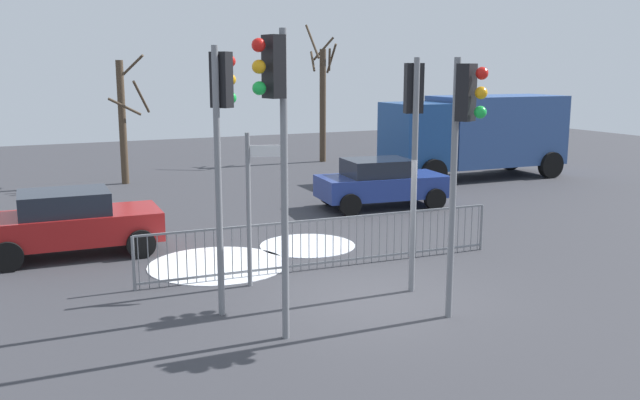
# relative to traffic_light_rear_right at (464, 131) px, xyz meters

# --- Properties ---
(ground_plane) EXTENTS (60.00, 60.00, 0.00)m
(ground_plane) POSITION_rel_traffic_light_rear_right_xyz_m (-0.71, 1.54, -3.16)
(ground_plane) COLOR #38383D
(traffic_light_rear_right) EXTENTS (0.41, 0.52, 4.31)m
(traffic_light_rear_right) POSITION_rel_traffic_light_rear_right_xyz_m (0.00, 0.00, 0.00)
(traffic_light_rear_right) COLOR slate
(traffic_light_rear_right) RESTS_ON ground
(traffic_light_mid_left) EXTENTS (0.37, 0.55, 4.33)m
(traffic_light_mid_left) POSITION_rel_traffic_light_rear_right_xyz_m (0.14, 1.71, 0.01)
(traffic_light_mid_left) COLOR slate
(traffic_light_mid_left) RESTS_ON ground
(traffic_light_foreground_left) EXTENTS (0.56, 0.36, 4.71)m
(traffic_light_foreground_left) POSITION_rel_traffic_light_rear_right_xyz_m (-3.06, 0.41, 0.29)
(traffic_light_foreground_left) COLOR slate
(traffic_light_foreground_left) RESTS_ON ground
(traffic_light_mid_right) EXTENTS (0.48, 0.45, 4.50)m
(traffic_light_mid_right) POSITION_rel_traffic_light_rear_right_xyz_m (-3.40, 1.95, 0.14)
(traffic_light_mid_right) COLOR slate
(traffic_light_mid_right) RESTS_ON ground
(direction_sign_post) EXTENTS (0.76, 0.29, 2.97)m
(direction_sign_post) POSITION_rel_traffic_light_rear_right_xyz_m (-2.49, 3.14, -1.50)
(direction_sign_post) COLOR slate
(direction_sign_post) RESTS_ON ground
(pedestrian_guard_railing) EXTENTS (7.88, 0.42, 1.07)m
(pedestrian_guard_railing) POSITION_rel_traffic_light_rear_right_xyz_m (-0.72, 3.63, -2.61)
(pedestrian_guard_railing) COLOR slate
(pedestrian_guard_railing) RESTS_ON ground
(car_blue_far) EXTENTS (3.97, 2.28, 1.47)m
(car_blue_far) POSITION_rel_traffic_light_rear_right_xyz_m (3.56, 8.73, -2.40)
(car_blue_far) COLOR navy
(car_blue_far) RESTS_ON ground
(car_red_trailing) EXTENTS (3.86, 2.04, 1.47)m
(car_red_trailing) POSITION_rel_traffic_light_rear_right_xyz_m (-5.43, 6.97, -2.40)
(car_red_trailing) COLOR maroon
(car_red_trailing) RESTS_ON ground
(delivery_truck) EXTENTS (7.11, 2.88, 3.10)m
(delivery_truck) POSITION_rel_traffic_light_rear_right_xyz_m (9.69, 12.17, -1.42)
(delivery_truck) COLOR #33518C
(delivery_truck) RESTS_ON ground
(bare_tree_left) EXTENTS (1.29, 1.28, 6.00)m
(bare_tree_left) POSITION_rel_traffic_light_rear_right_xyz_m (6.42, 18.86, -0.35)
(bare_tree_left) COLOR #473828
(bare_tree_left) RESTS_ON ground
(bare_tree_centre) EXTENTS (1.62, 1.92, 4.62)m
(bare_tree_centre) POSITION_rel_traffic_light_rear_right_xyz_m (-2.62, 16.43, -0.83)
(bare_tree_centre) COLOR #473828
(bare_tree_centre) RESTS_ON ground
(snow_patch_kerb) EXTENTS (2.26, 2.26, 0.01)m
(snow_patch_kerb) POSITION_rel_traffic_light_rear_right_xyz_m (-0.30, 5.48, -3.16)
(snow_patch_kerb) COLOR white
(snow_patch_kerb) RESTS_ON ground
(snow_patch_island) EXTENTS (2.97, 2.97, 0.01)m
(snow_patch_island) POSITION_rel_traffic_light_rear_right_xyz_m (-2.71, 4.81, -3.16)
(snow_patch_island) COLOR white
(snow_patch_island) RESTS_ON ground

